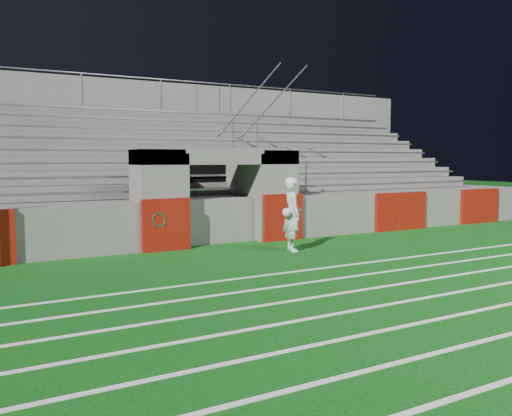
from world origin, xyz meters
TOP-DOWN VIEW (x-y plane):
  - ground at (0.00, 0.00)m, footprint 90.00×90.00m
  - field_markings at (0.00, -5.00)m, footprint 28.00×8.09m
  - stadium_structure at (0.00, 7.97)m, footprint 26.00×8.48m
  - goalkeeper_with_ball at (0.95, 1.25)m, footprint 0.70×0.79m
  - hose_coil at (-2.01, 2.93)m, footprint 0.51×0.14m

SIDE VIEW (x-z plane):
  - ground at x=0.00m, z-range 0.00..0.00m
  - field_markings at x=0.00m, z-range 0.00..0.01m
  - hose_coil at x=-2.01m, z-range 0.52..1.05m
  - goalkeeper_with_ball at x=0.95m, z-range 0.00..1.89m
  - stadium_structure at x=0.00m, z-range -1.22..4.20m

